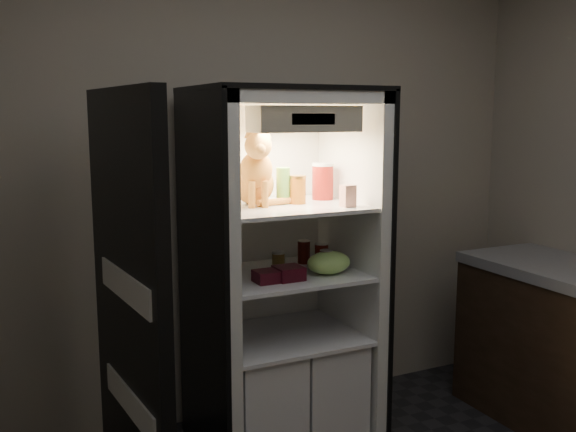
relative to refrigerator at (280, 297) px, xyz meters
name	(u,v)px	position (x,y,z in m)	size (l,w,h in m)	color
room_shell	(468,154)	(0.00, -1.38, 0.83)	(3.60, 3.60, 3.60)	white
refrigerator	(280,297)	(0.00, 0.00, 0.00)	(0.90, 0.72, 1.88)	white
fridge_door	(130,314)	(-0.85, -0.32, 0.12)	(0.14, 0.87, 1.85)	black
tabby_cat	(255,175)	(-0.13, 0.01, 0.65)	(0.34, 0.40, 0.40)	#C85F19
parmesan_shaker	(283,186)	(0.01, -0.02, 0.59)	(0.07, 0.07, 0.18)	#268E3B
mayo_tub	(292,189)	(0.10, 0.06, 0.56)	(0.09, 0.09, 0.13)	white
salsa_jar	(298,190)	(0.08, -0.05, 0.57)	(0.08, 0.08, 0.14)	maroon
pepper_jar	(323,181)	(0.27, 0.04, 0.60)	(0.12, 0.12, 0.19)	#A11615
cream_carton	(348,196)	(0.25, -0.26, 0.55)	(0.06, 0.06, 0.11)	white
soda_can_a	(304,252)	(0.18, 0.08, 0.21)	(0.07, 0.07, 0.13)	black
soda_can_b	(321,256)	(0.21, -0.06, 0.21)	(0.07, 0.07, 0.13)	black
soda_can_c	(326,262)	(0.18, -0.16, 0.21)	(0.07, 0.07, 0.12)	black
condiment_jar	(278,260)	(0.00, 0.02, 0.20)	(0.07, 0.07, 0.09)	brown
grape_bag	(329,263)	(0.19, -0.18, 0.21)	(0.23, 0.17, 0.12)	#91C15A
berry_box_left	(267,276)	(-0.16, -0.19, 0.18)	(0.11, 0.11, 0.06)	#460B17
berry_box_right	(289,273)	(-0.04, -0.20, 0.18)	(0.13, 0.13, 0.07)	#460B17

